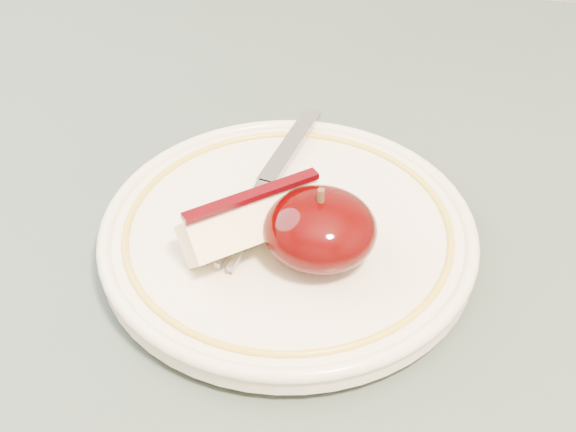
% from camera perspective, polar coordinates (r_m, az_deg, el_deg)
% --- Properties ---
extents(table, '(0.90, 0.90, 0.75)m').
position_cam_1_polar(table, '(0.52, -8.49, -13.98)').
color(table, brown).
rests_on(table, ground).
extents(plate, '(0.23, 0.23, 0.02)m').
position_cam_1_polar(plate, '(0.48, 0.00, -1.27)').
color(plate, beige).
rests_on(plate, table).
extents(apple_half, '(0.06, 0.06, 0.05)m').
position_cam_1_polar(apple_half, '(0.45, 2.27, -0.91)').
color(apple_half, black).
rests_on(apple_half, plate).
extents(apple_wedge, '(0.09, 0.08, 0.04)m').
position_cam_1_polar(apple_wedge, '(0.45, -2.51, -0.37)').
color(apple_wedge, beige).
rests_on(apple_wedge, plate).
extents(fork, '(0.05, 0.16, 0.00)m').
position_cam_1_polar(fork, '(0.50, -1.70, 2.27)').
color(fork, gray).
rests_on(fork, plate).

